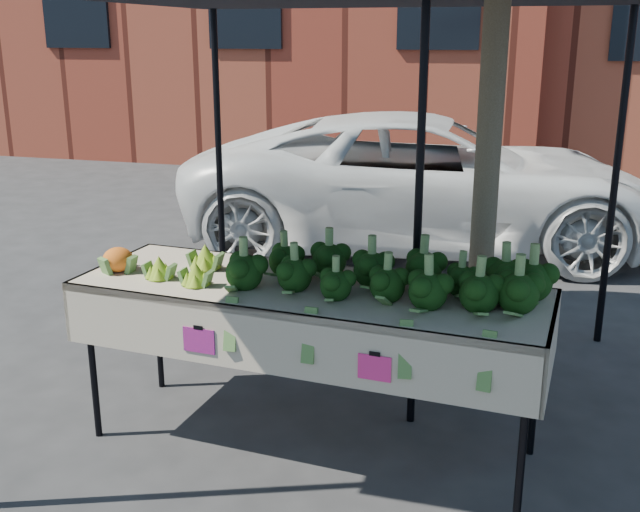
% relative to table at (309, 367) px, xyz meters
% --- Properties ---
extents(ground, '(90.00, 90.00, 0.00)m').
position_rel_table_xyz_m(ground, '(0.04, 0.00, -0.45)').
color(ground, '#27272A').
extents(table, '(2.45, 0.98, 0.90)m').
position_rel_table_xyz_m(table, '(0.00, 0.00, 0.00)').
color(table, '#BBAD98').
rests_on(table, ground).
extents(canopy, '(3.16, 3.16, 2.74)m').
position_rel_table_xyz_m(canopy, '(0.13, 0.49, 0.92)').
color(canopy, black).
rests_on(canopy, ground).
extents(broccoli_heap, '(1.58, 0.55, 0.23)m').
position_rel_table_xyz_m(broccoli_heap, '(0.39, 0.03, 0.57)').
color(broccoli_heap, black).
rests_on(broccoli_heap, table).
extents(romanesco_cluster, '(0.41, 0.45, 0.18)m').
position_rel_table_xyz_m(romanesco_cluster, '(-0.67, -0.01, 0.54)').
color(romanesco_cluster, '#A4B525').
rests_on(romanesco_cluster, table).
extents(cauliflower_pair, '(0.18, 0.18, 0.16)m').
position_rel_table_xyz_m(cauliflower_pair, '(-1.05, -0.05, 0.53)').
color(cauliflower_pair, orange).
rests_on(cauliflower_pair, table).
extents(street_tree, '(2.08, 2.08, 4.09)m').
position_rel_table_xyz_m(street_tree, '(0.79, 0.81, 1.59)').
color(street_tree, '#1E4C14').
rests_on(street_tree, ground).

